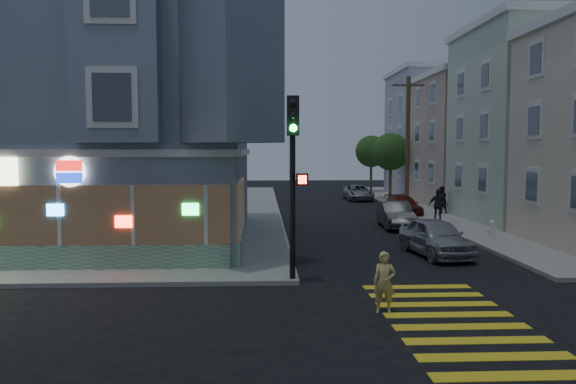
{
  "coord_description": "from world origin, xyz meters",
  "views": [
    {
      "loc": [
        1.88,
        -14.73,
        4.13
      ],
      "look_at": [
        2.84,
        6.19,
        2.53
      ],
      "focal_mm": 35.0,
      "sensor_mm": 36.0,
      "label": 1
    }
  ],
  "objects": [
    {
      "name": "sidewalk_nw",
      "position": [
        -13.5,
        23.0,
        0.07
      ],
      "size": [
        33.0,
        42.0,
        0.15
      ],
      "primitive_type": "cube",
      "color": "gray",
      "rests_on": "ground"
    },
    {
      "name": "street_tree_far",
      "position": [
        12.2,
        38.0,
        3.94
      ],
      "size": [
        3.0,
        3.0,
        5.3
      ],
      "color": "#4C3826",
      "rests_on": "sidewalk_ne"
    },
    {
      "name": "row_house_d",
      "position": [
        19.5,
        34.0,
        5.4
      ],
      "size": [
        12.0,
        8.6,
        10.5
      ],
      "primitive_type": "cube",
      "color": "#9C99A9",
      "rests_on": "sidewalk_ne"
    },
    {
      "name": "parked_car_a",
      "position": [
        8.6,
        6.53,
        0.73
      ],
      "size": [
        2.22,
        4.48,
        1.47
      ],
      "primitive_type": "imported",
      "rotation": [
        0.0,
        0.0,
        0.12
      ],
      "color": "#A1A3A8",
      "rests_on": "ground"
    },
    {
      "name": "parked_car_c",
      "position": [
        10.7,
        19.88,
        0.6
      ],
      "size": [
        1.77,
        4.17,
        1.2
      ],
      "primitive_type": "imported",
      "rotation": [
        0.0,
        0.0,
        0.02
      ],
      "color": "#5B1D14",
      "rests_on": "ground"
    },
    {
      "name": "traffic_signal",
      "position": [
        2.82,
        2.16,
        3.93
      ],
      "size": [
        0.64,
        0.63,
        5.59
      ],
      "rotation": [
        0.0,
        0.0,
        -0.01
      ],
      "color": "black",
      "rests_on": "sidewalk_nw"
    },
    {
      "name": "street_tree_near",
      "position": [
        12.2,
        30.0,
        3.94
      ],
      "size": [
        3.0,
        3.0,
        5.3
      ],
      "color": "#4C3826",
      "rests_on": "sidewalk_ne"
    },
    {
      "name": "running_child",
      "position": [
        4.95,
        -0.92,
        0.78
      ],
      "size": [
        0.64,
        0.5,
        1.56
      ],
      "primitive_type": "imported",
      "rotation": [
        0.0,
        0.0,
        -0.25
      ],
      "color": "tan",
      "rests_on": "ground"
    },
    {
      "name": "pedestrian_b",
      "position": [
        11.54,
        15.5,
        1.05
      ],
      "size": [
        1.14,
        0.85,
        1.81
      ],
      "primitive_type": "imported",
      "rotation": [
        0.0,
        0.0,
        2.71
      ],
      "color": "#23222A",
      "rests_on": "sidewalk_ne"
    },
    {
      "name": "fire_hydrant",
      "position": [
        12.24,
        9.97,
        0.56
      ],
      "size": [
        0.45,
        0.26,
        0.79
      ],
      "color": "silver",
      "rests_on": "sidewalk_ne"
    },
    {
      "name": "ground",
      "position": [
        0.0,
        0.0,
        0.0
      ],
      "size": [
        120.0,
        120.0,
        0.0
      ],
      "primitive_type": "plane",
      "color": "black",
      "rests_on": "ground"
    },
    {
      "name": "sidewalk_ne",
      "position": [
        23.0,
        23.0,
        0.07
      ],
      "size": [
        24.0,
        42.0,
        0.15
      ],
      "primitive_type": "cube",
      "color": "gray",
      "rests_on": "ground"
    },
    {
      "name": "pedestrian_a",
      "position": [
        13.0,
        19.52,
        0.99
      ],
      "size": [
        0.97,
        0.85,
        1.69
      ],
      "primitive_type": "imported",
      "rotation": [
        0.0,
        0.0,
        3.43
      ],
      "color": "black",
      "rests_on": "sidewalk_ne"
    },
    {
      "name": "row_house_c",
      "position": [
        19.5,
        25.0,
        4.65
      ],
      "size": [
        12.0,
        8.6,
        9.0
      ],
      "primitive_type": "cube",
      "color": "tan",
      "rests_on": "sidewalk_ne"
    },
    {
      "name": "parked_car_d",
      "position": [
        9.69,
        30.5,
        0.62
      ],
      "size": [
        2.09,
        4.5,
        1.25
      ],
      "primitive_type": "imported",
      "rotation": [
        0.0,
        0.0,
        -0.0
      ],
      "color": "#979BA1",
      "rests_on": "ground"
    },
    {
      "name": "utility_pole",
      "position": [
        12.0,
        24.0,
        4.8
      ],
      "size": [
        2.2,
        0.3,
        9.0
      ],
      "color": "#4C3826",
      "rests_on": "sidewalk_ne"
    },
    {
      "name": "parked_car_b",
      "position": [
        8.88,
        14.28,
        0.69
      ],
      "size": [
        1.67,
        4.25,
        1.38
      ],
      "primitive_type": "imported",
      "rotation": [
        0.0,
        0.0,
        -0.05
      ],
      "color": "#3B3F40",
      "rests_on": "ground"
    },
    {
      "name": "corner_building",
      "position": [
        -6.0,
        10.98,
        5.82
      ],
      "size": [
        14.6,
        14.6,
        11.4
      ],
      "color": "slate",
      "rests_on": "sidewalk_nw"
    }
  ]
}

